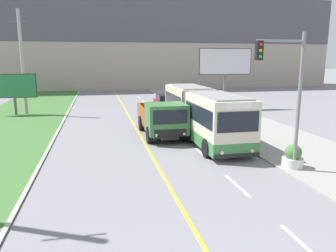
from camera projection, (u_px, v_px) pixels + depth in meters
The scene contains 12 objects.
apartment_block_background at pixel (111, 23), 56.48m from camera, with size 80.00×8.04×22.28m.
city_bus at pixel (201, 113), 21.60m from camera, with size 2.62×11.78×3.13m.
dump_truck at pixel (163, 120), 21.33m from camera, with size 2.52×6.69×2.38m.
car_distant at pixel (165, 102), 34.40m from camera, with size 1.80×4.30×1.45m.
utility_pole_far at pixel (22, 63), 29.62m from camera, with size 1.80×0.28×9.44m.
traffic_light_mast at pixel (288, 86), 14.24m from camera, with size 2.28×0.32×6.23m.
billboard_large at pixel (225, 63), 33.14m from camera, with size 5.57×0.24×6.17m.
billboard_small at pixel (14, 87), 29.77m from camera, with size 3.97×0.24×3.79m.
planter_round_near at pixel (293, 157), 15.39m from camera, with size 0.97×0.97×1.10m.
planter_round_second at pixel (245, 134), 20.36m from camera, with size 0.97×0.97×1.06m.
planter_round_third at pixel (216, 119), 25.32m from camera, with size 0.91×0.91×1.07m.
planter_round_far at pixel (199, 109), 30.32m from camera, with size 0.98×0.98×1.10m.
Camera 1 is at (-2.68, -4.01, 5.08)m, focal length 35.00 mm.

